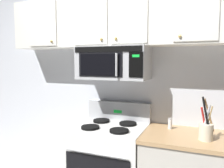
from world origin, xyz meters
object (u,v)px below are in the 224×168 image
stove_range (110,165)px  over_range_microwave (114,63)px  salt_shaker (170,124)px  utensil_crock_cream (206,130)px

stove_range → over_range_microwave: 1.11m
stove_range → salt_shaker: size_ratio=9.89×
stove_range → salt_shaker: (0.61, 0.15, 0.49)m
over_range_microwave → salt_shaker: over_range_microwave is taller
utensil_crock_cream → stove_range: bearing=175.4°
over_range_microwave → salt_shaker: bearing=2.7°
stove_range → over_range_microwave: (-0.00, 0.12, 1.11)m
stove_range → utensil_crock_cream: bearing=-4.6°
over_range_microwave → salt_shaker: (0.61, 0.03, -0.62)m
over_range_microwave → utensil_crock_cream: 1.13m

